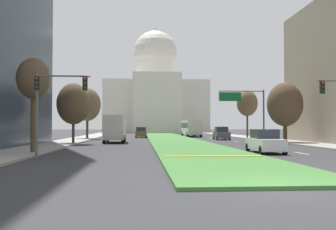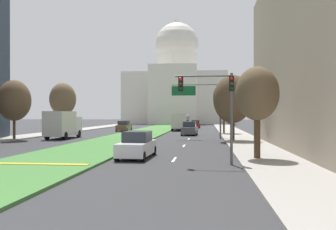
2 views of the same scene
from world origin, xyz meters
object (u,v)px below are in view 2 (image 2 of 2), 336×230
street_tree_right_far (224,96)px  sedan_lead_stopped (137,145)px  street_tree_right_mid (233,99)px  capitol_building (177,88)px  street_tree_right_near (257,94)px  street_tree_left_mid (14,101)px  city_bus (181,120)px  sedan_distant (124,126)px  traffic_light_near_right (216,98)px  box_truck_delivery (63,124)px  sedan_midblock (189,129)px  sedan_far_horizon (195,124)px  overhead_guide_sign (201,99)px  street_tree_left_far (63,99)px

street_tree_right_far → sedan_lead_stopped: 30.22m
street_tree_right_mid → street_tree_right_far: 14.57m
capitol_building → street_tree_right_near: (12.44, -89.67, -7.09)m
street_tree_left_mid → city_bus: (16.46, 26.93, -2.60)m
capitol_building → sedan_distant: bearing=-94.7°
traffic_light_near_right → sedan_lead_stopped: bearing=152.0°
box_truck_delivery → sedan_midblock: bearing=29.2°
traffic_light_near_right → street_tree_right_far: size_ratio=0.70×
street_tree_right_near → street_tree_right_far: bearing=91.2°
sedan_distant → sedan_far_horizon: sedan_distant is taller
traffic_light_near_right → sedan_lead_stopped: (-5.12, 2.72, -2.98)m
sedan_lead_stopped → box_truck_delivery: box_truck_delivery is taller
overhead_guide_sign → sedan_far_horizon: (-1.72, 32.32, -3.89)m
traffic_light_near_right → sedan_lead_stopped: traffic_light_near_right is taller
capitol_building → sedan_distant: capitol_building is taller
sedan_midblock → capitol_building: bearing=96.3°
sedan_distant → box_truck_delivery: size_ratio=0.70×
street_tree_left_far → street_tree_left_mid: bearing=-87.6°
overhead_guide_sign → street_tree_right_far: 10.86m
street_tree_left_far → box_truck_delivery: street_tree_left_far is taller
sedan_midblock → overhead_guide_sign: bearing=-75.8°
sedan_distant → city_bus: city_bus is taller
sedan_lead_stopped → city_bus: 41.06m
overhead_guide_sign → traffic_light_near_right: bearing=-86.9°
city_bus → sedan_lead_stopped: bearing=-90.0°
street_tree_right_near → sedan_distant: size_ratio=1.30×
sedan_far_horizon → city_bus: bearing=-102.9°
street_tree_right_mid → street_tree_right_near: bearing=-88.3°
street_tree_right_near → sedan_lead_stopped: bearing=176.2°
street_tree_right_far → sedan_far_horizon: (-4.80, 21.94, -4.65)m
street_tree_left_mid → street_tree_right_mid: bearing=0.9°
street_tree_right_near → sedan_lead_stopped: 8.38m
traffic_light_near_right → box_truck_delivery: bearing=130.9°
sedan_lead_stopped → sedan_midblock: sedan_midblock is taller
street_tree_left_mid → street_tree_left_far: bearing=92.4°
sedan_lead_stopped → sedan_far_horizon: (2.26, 50.96, -0.05)m
sedan_distant → overhead_guide_sign: bearing=-52.0°
overhead_guide_sign → sedan_far_horizon: size_ratio=1.36×
street_tree_right_near → city_bus: 42.32m
street_tree_left_mid → street_tree_right_far: bearing=32.4°
street_tree_right_far → sedan_far_horizon: size_ratio=1.56×
street_tree_right_near → street_tree_right_mid: bearing=91.7°
sedan_far_horizon → overhead_guide_sign: bearing=-87.0°
sedan_lead_stopped → city_bus: city_bus is taller
sedan_midblock → box_truck_delivery: 16.63m
street_tree_right_far → street_tree_right_near: bearing=-88.8°
street_tree_left_mid → sedan_far_horizon: size_ratio=1.39×
capitol_building → street_tree_right_far: bearing=-78.9°
street_tree_right_mid → sedan_midblock: street_tree_right_mid is taller
street_tree_left_mid → sedan_distant: 22.82m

